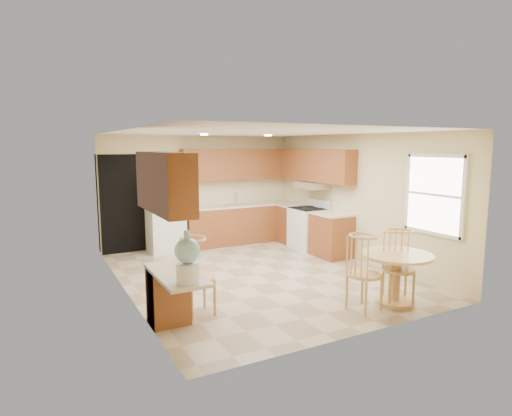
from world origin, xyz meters
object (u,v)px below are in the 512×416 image
chair_table_a (370,267)px  water_crock (188,259)px  dining_table (396,271)px  chair_desk (200,270)px  refrigerator (165,214)px  stove (308,228)px  chair_table_b (404,262)px

chair_table_a → water_crock: (-2.54, 0.13, 0.39)m
dining_table → chair_table_a: (-0.55, -0.05, 0.15)m
chair_desk → water_crock: bearing=-32.5°
refrigerator → chair_table_a: refrigerator is taller
stove → chair_table_b: 3.57m
water_crock → chair_table_b: bearing=-3.3°
chair_table_a → chair_table_b: 0.60m
refrigerator → chair_desk: bearing=-99.2°
water_crock → dining_table: bearing=-1.5°
chair_table_a → chair_desk: size_ratio=1.00×
chair_table_a → water_crock: 2.57m
refrigerator → stove: size_ratio=1.51×
dining_table → water_crock: (-3.09, 0.08, 0.55)m
chair_table_a → chair_desk: bearing=-123.5°
stove → chair_table_a: 3.71m
refrigerator → dining_table: (2.04, -4.60, -0.34)m
dining_table → chair_table_b: (0.05, -0.10, 0.16)m
chair_table_a → dining_table: bearing=86.7°
refrigerator → chair_desk: refrigerator is taller
stove → refrigerator: bearing=157.0°
refrigerator → chair_desk: (-0.60, -3.70, -0.18)m
dining_table → chair_desk: 2.79m
refrigerator → stove: (2.88, -1.22, -0.36)m
chair_desk → water_crock: (-0.45, -0.82, 0.39)m
refrigerator → chair_table_b: (2.09, -4.70, -0.18)m
refrigerator → chair_table_b: size_ratio=1.56×
chair_table_a → chair_desk: chair_table_a is taller
dining_table → chair_desk: chair_desk is taller
chair_table_b → chair_desk: bearing=8.3°
refrigerator → chair_table_a: size_ratio=1.56×
water_crock → chair_table_a: bearing=-3.0°
dining_table → chair_desk: size_ratio=0.96×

